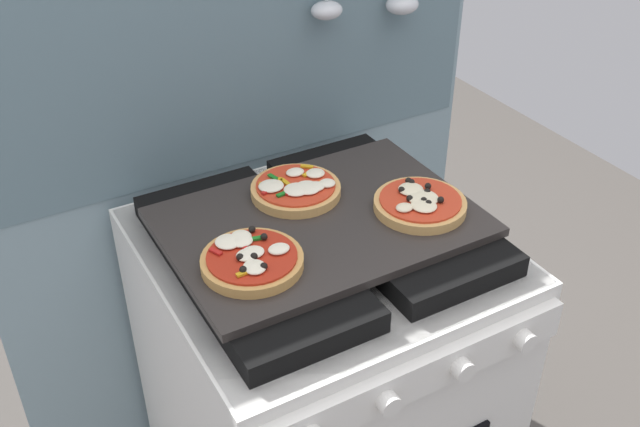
{
  "coord_description": "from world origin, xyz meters",
  "views": [
    {
      "loc": [
        -0.54,
        -0.94,
        1.65
      ],
      "look_at": [
        0.0,
        0.0,
        0.93
      ],
      "focal_mm": 41.74,
      "sensor_mm": 36.0,
      "label": 1
    }
  ],
  "objects_px": {
    "pizza_left": "(251,259)",
    "pizza_center": "(297,188)",
    "stove": "(320,401)",
    "baking_tray": "(320,222)",
    "pizza_right": "(420,203)"
  },
  "relations": [
    {
      "from": "stove",
      "to": "baking_tray",
      "type": "xyz_separation_m",
      "value": [
        0.0,
        0.0,
        0.46
      ]
    },
    {
      "from": "pizza_left",
      "to": "pizza_center",
      "type": "height_order",
      "value": "pizza_left"
    },
    {
      "from": "stove",
      "to": "pizza_left",
      "type": "bearing_deg",
      "value": -159.24
    },
    {
      "from": "pizza_left",
      "to": "pizza_center",
      "type": "distance_m",
      "value": 0.22
    },
    {
      "from": "stove",
      "to": "pizza_right",
      "type": "height_order",
      "value": "pizza_right"
    },
    {
      "from": "stove",
      "to": "pizza_left",
      "type": "xyz_separation_m",
      "value": [
        -0.16,
        -0.06,
        0.48
      ]
    },
    {
      "from": "stove",
      "to": "pizza_center",
      "type": "xyz_separation_m",
      "value": [
        0.0,
        0.09,
        0.48
      ]
    },
    {
      "from": "pizza_right",
      "to": "pizza_center",
      "type": "height_order",
      "value": "pizza_right"
    },
    {
      "from": "pizza_left",
      "to": "pizza_center",
      "type": "bearing_deg",
      "value": 42.7
    },
    {
      "from": "pizza_left",
      "to": "baking_tray",
      "type": "bearing_deg",
      "value": 21.26
    },
    {
      "from": "stove",
      "to": "pizza_right",
      "type": "distance_m",
      "value": 0.51
    },
    {
      "from": "stove",
      "to": "pizza_left",
      "type": "relative_size",
      "value": 5.41
    },
    {
      "from": "baking_tray",
      "to": "pizza_left",
      "type": "distance_m",
      "value": 0.18
    },
    {
      "from": "pizza_right",
      "to": "pizza_center",
      "type": "distance_m",
      "value": 0.23
    },
    {
      "from": "pizza_center",
      "to": "stove",
      "type": "bearing_deg",
      "value": -91.43
    }
  ]
}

